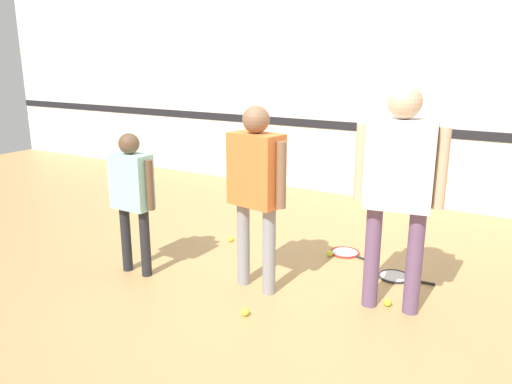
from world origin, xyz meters
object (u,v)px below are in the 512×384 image
object	(u,v)px
person_student_right	(399,176)
tennis_ball_stray_right	(388,302)
tennis_ball_near_instructor	(245,312)
racket_second_spare	(396,277)
person_instructor	(256,179)
tennis_ball_stray_left	(230,239)
person_student_left	(132,189)
tennis_ball_by_spare_racket	(330,253)
racket_spare_on_floor	(346,253)

from	to	relation	value
person_student_right	tennis_ball_stray_right	size ratio (longest dim) A/B	27.18
tennis_ball_near_instructor	racket_second_spare	bearing A→B (deg)	58.03
tennis_ball_stray_right	racket_second_spare	bearing A→B (deg)	98.99
person_instructor	tennis_ball_stray_left	bearing A→B (deg)	144.26
person_instructor	person_student_left	world-z (taller)	person_instructor
tennis_ball_by_spare_racket	tennis_ball_stray_left	size ratio (longest dim) A/B	1.00
person_student_right	tennis_ball_by_spare_racket	distance (m)	1.57
racket_spare_on_floor	tennis_ball_stray_left	distance (m)	1.28
racket_spare_on_floor	person_student_right	bearing A→B (deg)	-34.33
tennis_ball_stray_left	tennis_ball_stray_right	xyz separation A→B (m)	(1.94, -0.56, 0.00)
person_student_left	person_student_right	world-z (taller)	person_student_right
tennis_ball_near_instructor	tennis_ball_stray_right	size ratio (longest dim) A/B	1.00
tennis_ball_stray_right	person_student_left	bearing A→B (deg)	-165.57
person_student_right	tennis_ball_by_spare_racket	world-z (taller)	person_student_right
person_student_left	racket_spare_on_floor	xyz separation A→B (m)	(1.53, 1.47, -0.82)
person_student_right	tennis_ball_stray_right	distance (m)	1.08
person_instructor	person_student_right	distance (m)	1.16
person_student_right	tennis_ball_stray_left	xyz separation A→B (m)	(-1.97, 0.59, -1.08)
person_student_left	tennis_ball_near_instructor	distance (m)	1.55
tennis_ball_by_spare_racket	tennis_ball_stray_right	distance (m)	1.11
racket_second_spare	racket_spare_on_floor	bearing A→B (deg)	151.31
person_student_right	racket_spare_on_floor	distance (m)	1.61
person_student_left	person_instructor	bearing A→B (deg)	14.44
person_student_left	tennis_ball_stray_right	distance (m)	2.45
person_student_left	tennis_ball_near_instructor	xyz separation A→B (m)	(1.32, -0.17, -0.79)
person_instructor	tennis_ball_stray_left	distance (m)	1.53
person_student_left	tennis_ball_near_instructor	size ratio (longest dim) A/B	20.23
person_instructor	tennis_ball_near_instructor	distance (m)	1.09
person_student_right	tennis_ball_by_spare_racket	bearing A→B (deg)	-51.34
person_student_left	racket_second_spare	xyz separation A→B (m)	(2.15, 1.16, -0.82)
racket_spare_on_floor	racket_second_spare	world-z (taller)	same
racket_second_spare	tennis_ball_near_instructor	distance (m)	1.56
tennis_ball_near_instructor	tennis_ball_stray_right	distance (m)	1.18
tennis_ball_stray_left	person_instructor	bearing A→B (deg)	-44.96
racket_second_spare	tennis_ball_stray_right	bearing A→B (deg)	-82.65
racket_second_spare	tennis_ball_by_spare_racket	size ratio (longest dim) A/B	7.90
racket_second_spare	tennis_ball_stray_left	bearing A→B (deg)	178.96
racket_second_spare	tennis_ball_stray_left	size ratio (longest dim) A/B	7.90
racket_spare_on_floor	tennis_ball_by_spare_racket	distance (m)	0.20
person_instructor	racket_spare_on_floor	world-z (taller)	person_instructor
racket_spare_on_floor	tennis_ball_near_instructor	world-z (taller)	tennis_ball_near_instructor
person_student_right	racket_second_spare	size ratio (longest dim) A/B	3.44
person_student_left	person_student_right	xyz separation A→B (m)	(2.26, 0.55, 0.28)
tennis_ball_near_instructor	tennis_ball_by_spare_racket	bearing A→B (deg)	86.42
racket_second_spare	person_student_left	bearing A→B (deg)	-153.26
person_instructor	tennis_ball_stray_right	size ratio (longest dim) A/B	24.37
tennis_ball_near_instructor	person_student_left	bearing A→B (deg)	172.86
person_student_left	person_student_right	size ratio (longest dim) A/B	0.74
racket_spare_on_floor	tennis_ball_stray_right	size ratio (longest dim) A/B	8.50
person_student_right	tennis_ball_near_instructor	distance (m)	1.60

